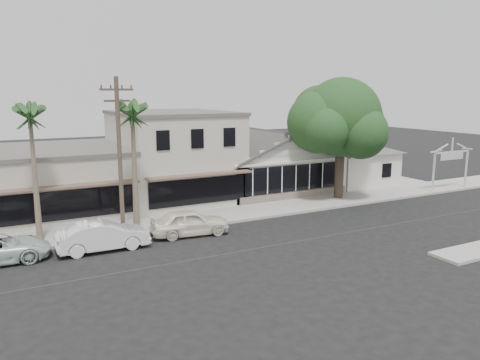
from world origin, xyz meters
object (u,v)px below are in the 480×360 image
car_1 (103,236)px  utility_pole (120,154)px  shade_tree (338,120)px  arch_sign (452,154)px  car_0 (190,222)px

car_1 → utility_pole: bearing=-41.2°
utility_pole → car_1: 4.57m
utility_pole → shade_tree: (17.11, 2.28, 1.33)m
arch_sign → car_0: size_ratio=0.91×
arch_sign → utility_pole: size_ratio=0.46×
car_1 → shade_tree: size_ratio=0.51×
car_0 → utility_pole: bearing=76.3°
utility_pole → car_0: size_ratio=1.99×
arch_sign → car_0: bearing=-176.6°
car_0 → car_1: car_1 is taller
utility_pole → car_1: bearing=-131.7°
shade_tree → utility_pole: bearing=-172.4°
utility_pole → car_1: (-1.46, -1.64, -4.01)m
utility_pole → shade_tree: 17.31m
utility_pole → arch_sign: bearing=0.2°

